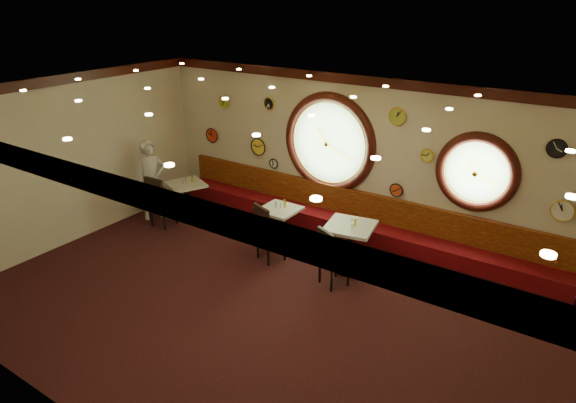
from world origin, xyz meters
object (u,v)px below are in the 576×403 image
Objects in this scene: condiment_b_salt at (276,205)px; condiment_a_salt at (186,180)px; chair_b at (266,229)px; condiment_a_bottle at (192,179)px; condiment_a_pepper at (183,181)px; waiter at (151,180)px; table_a at (187,196)px; condiment_b_pepper at (281,206)px; table_b at (280,222)px; condiment_c_salt at (352,220)px; table_c at (349,242)px; chair_a at (159,199)px; condiment_c_bottle at (355,222)px; chair_c at (330,254)px; condiment_c_pepper at (352,226)px; condiment_b_bottle at (285,203)px.

condiment_a_salt is at bearing -179.55° from condiment_b_salt.
chair_b is 2.59m from condiment_a_bottle.
waiter reaches higher than condiment_a_pepper.
table_a is 0.34m from condiment_a_pepper.
condiment_b_pepper is (-0.15, 0.66, 0.19)m from chair_b.
condiment_c_salt is (1.53, -0.01, 0.44)m from table_b.
condiment_a_salt is (-2.58, 0.62, 0.23)m from chair_b.
chair_b reaches higher than table_c.
waiter reaches higher than condiment_a_bottle.
condiment_a_pepper is (-2.42, -0.10, 0.36)m from table_b.
chair_a is 6.94× the size of condiment_c_salt.
condiment_c_bottle reaches higher than condiment_a_bottle.
waiter reaches higher than chair_c.
table_c is 4.12m from chair_a.
condiment_c_pepper reaches higher than condiment_c_salt.
condiment_a_pepper is 0.54× the size of condiment_b_bottle.
condiment_c_bottle is at bearing 0.01° from condiment_a_pepper.
chair_b is at bearing -160.23° from chair_c.
condiment_c_bottle is at bearing 105.88° from chair_c.
table_a is at bearing -176.21° from condiment_b_bottle.
condiment_c_bottle is at bearing -53.41° from waiter.
waiter reaches higher than condiment_c_salt.
condiment_a_bottle is at bearing -179.35° from condiment_b_bottle.
table_c is 9.10× the size of condiment_c_pepper.
table_b is at bearing -1.26° from condiment_b_salt.
chair_a is at bearing -173.35° from condiment_c_pepper.
condiment_c_pepper is (0.11, 0.53, 0.33)m from chair_c.
table_a is 2.31m from condiment_b_salt.
condiment_a_bottle is at bearing -167.46° from chair_c.
condiment_a_salt reaches higher than condiment_a_pepper.
condiment_c_pepper reaches higher than condiment_b_bottle.
condiment_c_bottle is (1.73, -0.10, 0.13)m from condiment_b_salt.
condiment_b_salt is at bearing 2.50° from condiment_a_pepper.
condiment_c_bottle is at bearing -1.17° from condiment_a_salt.
table_c and condiment_b_salt have the same top height.
condiment_c_pepper is (4.06, -0.13, 0.08)m from condiment_a_pepper.
chair_b is 0.72m from condiment_b_salt.
condiment_b_pepper is at bearing 171.52° from condiment_c_pepper.
condiment_c_bottle is (1.63, -0.12, 0.14)m from condiment_b_pepper.
condiment_c_salt reaches higher than table_c.
table_c is 1.67m from condiment_b_salt.
condiment_a_pepper is (0.01, -0.08, -0.01)m from condiment_a_salt.
table_c is 3.99m from condiment_a_pepper.
table_c is (3.94, -0.06, 0.05)m from table_a.
table_b is 7.77× the size of condiment_c_salt.
condiment_a_bottle is (0.20, 0.78, 0.24)m from chair_a.
condiment_b_bottle is at bearing 14.54° from chair_a.
chair_a reaches higher than condiment_b_salt.
condiment_a_pepper is 0.67m from waiter.
condiment_a_pepper reaches higher than condiment_b_pepper.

